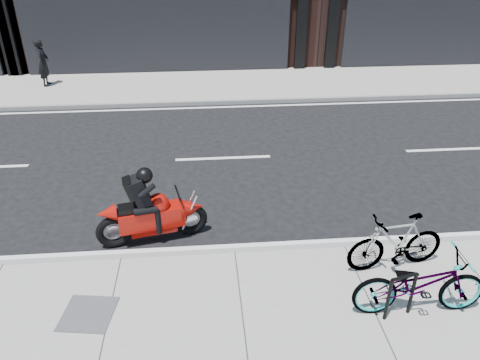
{
  "coord_description": "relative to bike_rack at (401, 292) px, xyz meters",
  "views": [
    {
      "loc": [
        -0.47,
        -8.6,
        5.34
      ],
      "look_at": [
        0.2,
        -0.75,
        0.9
      ],
      "focal_mm": 35.0,
      "sensor_mm": 36.0,
      "label": 1
    }
  ],
  "objects": [
    {
      "name": "ground",
      "position": [
        -2.3,
        3.71,
        -0.58
      ],
      "size": [
        120.0,
        120.0,
        0.0
      ],
      "primitive_type": "plane",
      "color": "black",
      "rests_on": "ground"
    },
    {
      "name": "sidewalk_far",
      "position": [
        -2.3,
        11.46,
        -0.52
      ],
      "size": [
        60.0,
        3.5,
        0.13
      ],
      "primitive_type": "cube",
      "color": "gray",
      "rests_on": "ground"
    },
    {
      "name": "bike_rack",
      "position": [
        0.0,
        0.0,
        0.0
      ],
      "size": [
        0.45,
        0.15,
        0.77
      ],
      "rotation": [
        0.0,
        0.0,
        0.24
      ],
      "color": "black",
      "rests_on": "sidewalk_near"
    },
    {
      "name": "bicycle_front",
      "position": [
        0.3,
        0.09,
        0.07
      ],
      "size": [
        2.0,
        0.73,
        1.04
      ],
      "primitive_type": "imported",
      "rotation": [
        0.0,
        0.0,
        1.55
      ],
      "color": "gray",
      "rests_on": "sidewalk_near"
    },
    {
      "name": "bicycle_rear",
      "position": [
        0.34,
        1.11,
        0.06
      ],
      "size": [
        1.75,
        0.68,
        1.02
      ],
      "primitive_type": "imported",
      "rotation": [
        0.0,
        0.0,
        4.83
      ],
      "color": "gray",
      "rests_on": "sidewalk_near"
    },
    {
      "name": "motorcycle",
      "position": [
        -3.69,
        2.41,
        0.05
      ],
      "size": [
        2.06,
        0.72,
        1.55
      ],
      "rotation": [
        0.0,
        0.0,
        0.2
      ],
      "color": "black",
      "rests_on": "ground"
    },
    {
      "name": "pedestrian",
      "position": [
        -8.22,
        11.77,
        0.35
      ],
      "size": [
        0.39,
        0.59,
        1.61
      ],
      "primitive_type": "imported",
      "rotation": [
        0.0,
        0.0,
        1.59
      ],
      "color": "black",
      "rests_on": "sidewalk_far"
    },
    {
      "name": "utility_grate",
      "position": [
        -4.61,
        0.42,
        -0.45
      ],
      "size": [
        0.85,
        0.85,
        0.02
      ],
      "primitive_type": "cube",
      "rotation": [
        0.0,
        0.0,
        -0.15
      ],
      "color": "#48474A",
      "rests_on": "sidewalk_near"
    }
  ]
}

